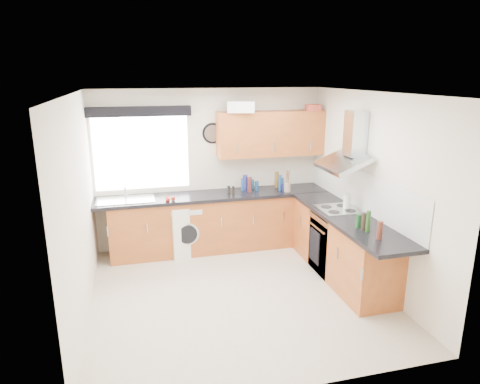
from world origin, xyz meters
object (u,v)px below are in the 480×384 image
object	(u,v)px
extractor_hood	(349,147)
upper_cabinets	(271,134)
oven	(336,243)
washing_machine	(185,228)

from	to	relation	value
extractor_hood	upper_cabinets	distance (m)	1.48
oven	extractor_hood	size ratio (longest dim) A/B	1.09
upper_cabinets	washing_machine	size ratio (longest dim) A/B	2.15
oven	washing_machine	bearing A→B (deg)	149.10
upper_cabinets	washing_machine	bearing A→B (deg)	-174.02
washing_machine	extractor_hood	bearing A→B (deg)	-41.15
upper_cabinets	washing_machine	world-z (taller)	upper_cabinets
extractor_hood	washing_machine	distance (m)	2.75
extractor_hood	oven	bearing A→B (deg)	180.00
upper_cabinets	washing_machine	xyz separation A→B (m)	(-1.42, -0.15, -1.41)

